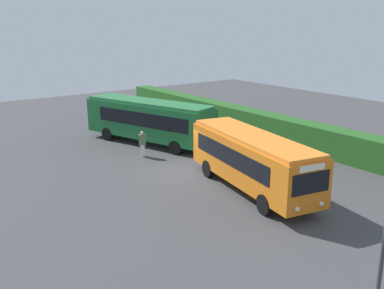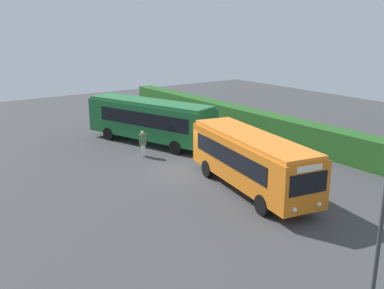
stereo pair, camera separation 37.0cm
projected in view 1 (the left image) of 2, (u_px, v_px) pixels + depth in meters
The scene contains 6 objects.
ground_plane at pixel (186, 172), 26.10m from camera, with size 64.00×64.00×0.00m, color #424244.
bus_green at pixel (149, 119), 31.77m from camera, with size 10.66×5.55×3.23m.
bus_orange at pixel (252, 159), 22.86m from camera, with size 9.55×4.13×3.06m.
person_left at pixel (142, 143), 28.98m from camera, with size 0.46×0.54×1.75m.
person_center at pixel (272, 162), 24.93m from camera, with size 0.46×0.45×1.77m.
hedge_row at pixel (296, 133), 31.40m from camera, with size 44.00×1.57×1.92m, color #265C21.
Camera 1 is at (20.13, -14.28, 8.67)m, focal length 40.70 mm.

